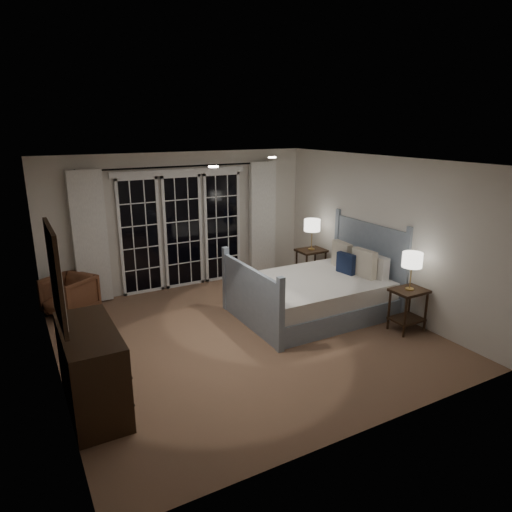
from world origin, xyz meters
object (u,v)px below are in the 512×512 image
lamp_right (312,226)px  armchair (70,295)px  bed (316,293)px  dresser (92,369)px  nightstand_left (408,304)px  nightstand_right (311,261)px  lamp_left (412,260)px

lamp_right → armchair: (-4.27, 0.69, -0.83)m
bed → lamp_right: size_ratio=4.03×
lamp_right → armchair: lamp_right is taller
bed → dresser: size_ratio=1.80×
nightstand_left → dresser: 4.44m
nightstand_right → lamp_right: lamp_right is taller
bed → nightstand_left: 1.44m
bed → dresser: bed is taller
nightstand_left → armchair: nightstand_left is taller
armchair → dresser: 2.88m
bed → lamp_left: size_ratio=4.22×
bed → dresser: (-3.64, -0.97, 0.12)m
bed → nightstand_right: (0.76, 1.21, 0.10)m
nightstand_right → bed: bearing=-121.9°
dresser → lamp_left: bearing=-3.0°
bed → dresser: 3.77m
dresser → nightstand_left: bearing=-3.0°
lamp_right → dresser: lamp_right is taller
lamp_left → armchair: size_ratio=0.81×
nightstand_right → armchair: nightstand_right is taller
lamp_right → dresser: bearing=-153.6°
nightstand_right → dresser: bearing=-153.6°
nightstand_left → nightstand_right: (-0.04, 2.41, 0.02)m
lamp_right → armchair: bearing=170.8°
bed → nightstand_right: bearing=58.1°
nightstand_right → dresser: dresser is taller
lamp_right → lamp_left: bearing=-89.2°
bed → armchair: size_ratio=3.42×
lamp_left → lamp_right: (-0.04, 2.41, 0.05)m
lamp_left → armchair: 5.36m
lamp_left → lamp_right: lamp_right is taller
nightstand_right → lamp_right: bearing=180.0°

